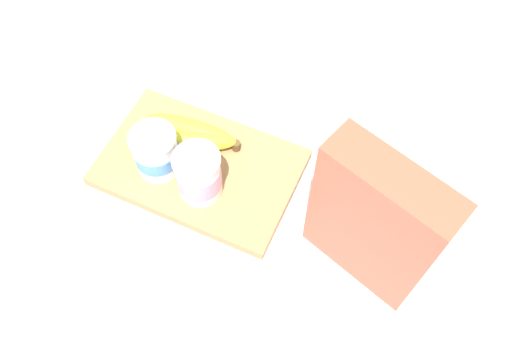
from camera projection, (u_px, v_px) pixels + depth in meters
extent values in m
plane|color=white|center=(200.00, 171.00, 0.89)|extent=(2.40, 2.40, 0.00)
cube|color=#A37A4C|center=(200.00, 167.00, 0.88)|extent=(0.32, 0.20, 0.02)
cube|color=#D85138|center=(375.00, 224.00, 0.71)|extent=(0.18, 0.11, 0.25)
cylinder|color=white|center=(199.00, 175.00, 0.81)|extent=(0.07, 0.07, 0.09)
cylinder|color=pink|center=(199.00, 175.00, 0.81)|extent=(0.07, 0.07, 0.04)
cylinder|color=silver|center=(196.00, 160.00, 0.77)|extent=(0.07, 0.07, 0.00)
cylinder|color=white|center=(156.00, 153.00, 0.84)|extent=(0.07, 0.07, 0.08)
cylinder|color=#5193D1|center=(156.00, 153.00, 0.84)|extent=(0.07, 0.07, 0.03)
cylinder|color=silver|center=(152.00, 138.00, 0.80)|extent=(0.07, 0.07, 0.00)
ellipsoid|color=yellow|center=(190.00, 130.00, 0.89)|extent=(0.16, 0.06, 0.04)
ellipsoid|color=yellow|center=(182.00, 142.00, 0.87)|extent=(0.17, 0.10, 0.04)
cylinder|color=brown|center=(236.00, 146.00, 0.88)|extent=(0.01, 0.01, 0.02)
cylinder|color=silver|center=(82.00, 134.00, 0.93)|extent=(0.11, 0.02, 0.01)
ellipsoid|color=silver|center=(114.00, 142.00, 0.91)|extent=(0.04, 0.03, 0.01)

